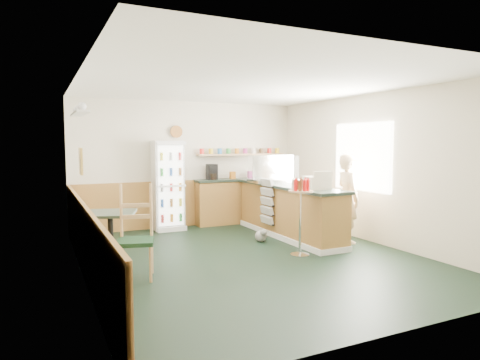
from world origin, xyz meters
TOP-DOWN VIEW (x-y plane):
  - ground at (0.00, 0.00)m, footprint 6.00×6.00m
  - room_envelope at (-0.23, 0.73)m, footprint 5.04×6.02m
  - service_counter at (1.35, 1.07)m, footprint 0.68×3.01m
  - back_counter at (1.19, 2.80)m, footprint 2.24×0.42m
  - drinks_fridge at (-0.55, 2.74)m, footprint 0.61×0.53m
  - display_case at (1.35, 1.67)m, footprint 0.95×0.50m
  - cash_register at (1.35, 0.18)m, footprint 0.44×0.46m
  - shopkeeper at (2.05, 0.19)m, footprint 0.49×0.61m
  - condiment_stand at (0.77, -0.21)m, footprint 0.39×0.39m
  - newspaper_rack at (0.99, 1.29)m, footprint 0.09×0.45m
  - cafe_table at (-2.05, 0.62)m, footprint 0.90×0.90m
  - cafe_chair at (-1.86, -0.16)m, footprint 0.58×0.58m
  - dog_doorstop at (0.65, 0.88)m, footprint 0.21×0.27m

SIDE VIEW (x-z plane):
  - ground at x=0.00m, z-range 0.00..0.00m
  - dog_doorstop at x=0.65m, z-range -0.01..0.25m
  - service_counter at x=1.35m, z-range -0.04..0.97m
  - cafe_table at x=-2.05m, z-range 0.16..0.94m
  - back_counter at x=1.19m, z-range -0.29..1.40m
  - cafe_chair at x=-1.86m, z-range 0.03..1.28m
  - newspaper_rack at x=0.99m, z-range 0.23..1.12m
  - shopkeeper at x=2.05m, z-range 0.00..1.61m
  - condiment_stand at x=0.77m, z-range 0.23..1.46m
  - drinks_fridge at x=-0.55m, z-range 0.00..1.85m
  - cash_register at x=1.35m, z-range 1.01..1.23m
  - display_case at x=1.35m, z-range 1.01..1.55m
  - room_envelope at x=-0.23m, z-range 0.16..2.88m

